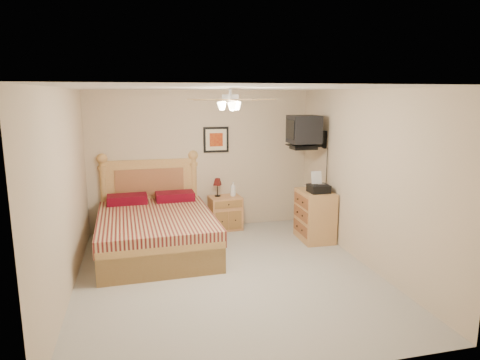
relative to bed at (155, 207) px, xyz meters
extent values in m
plane|color=#A29D92|center=(0.90, -1.12, -0.72)|extent=(4.50, 4.50, 0.00)
cube|color=white|center=(0.90, -1.12, 1.78)|extent=(4.00, 4.50, 0.04)
cube|color=#C8B293|center=(0.90, 1.13, 0.53)|extent=(4.00, 0.04, 2.50)
cube|color=#C8B293|center=(0.90, -3.37, 0.53)|extent=(4.00, 0.04, 2.50)
cube|color=#C8B293|center=(-1.10, -1.12, 0.53)|extent=(0.04, 4.50, 2.50)
cube|color=#C8B293|center=(2.90, -1.12, 0.53)|extent=(0.04, 4.50, 2.50)
cube|color=#C78645|center=(1.28, 0.88, -0.42)|extent=(0.59, 0.46, 0.61)
imported|color=white|center=(1.43, 0.89, 0.02)|extent=(0.12, 0.12, 0.26)
cube|color=black|center=(1.17, 1.11, 0.90)|extent=(0.46, 0.04, 0.46)
cube|color=tan|center=(2.63, -0.05, -0.30)|extent=(0.51, 0.73, 0.84)
imported|color=beige|center=(2.61, 0.20, 0.14)|extent=(0.29, 0.34, 0.03)
imported|color=gray|center=(2.63, 0.19, 0.16)|extent=(0.30, 0.33, 0.02)
camera|label=1|loc=(-0.24, -6.49, 1.69)|focal=32.00mm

